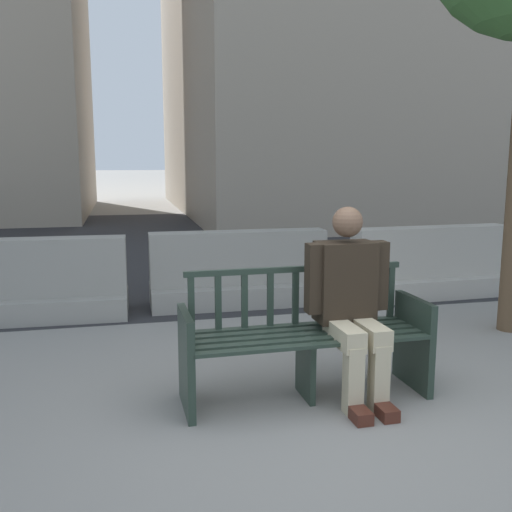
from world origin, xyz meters
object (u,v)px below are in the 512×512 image
(street_bench, at_px, (305,341))
(jersey_barrier_right, at_px, (430,268))
(seated_person, at_px, (350,299))
(jersey_barrier_centre, at_px, (239,275))
(jersey_barrier_left, at_px, (28,287))

(street_bench, relative_size, jersey_barrier_right, 0.84)
(street_bench, distance_m, seated_person, 0.43)
(seated_person, bearing_deg, street_bench, 170.29)
(jersey_barrier_centre, xyz_separation_m, jersey_barrier_right, (2.35, -0.11, 0.00))
(street_bench, bearing_deg, jersey_barrier_right, 46.32)
(seated_person, height_order, jersey_barrier_left, seated_person)
(street_bench, relative_size, seated_person, 1.29)
(jersey_barrier_left, bearing_deg, jersey_barrier_centre, 3.18)
(jersey_barrier_right, bearing_deg, street_bench, -133.68)
(seated_person, bearing_deg, jersey_barrier_centre, 94.91)
(seated_person, bearing_deg, jersey_barrier_left, 133.97)
(jersey_barrier_left, height_order, jersey_barrier_right, same)
(street_bench, xyz_separation_m, seated_person, (0.31, -0.05, 0.29))
(seated_person, distance_m, jersey_barrier_right, 3.36)
(street_bench, xyz_separation_m, jersey_barrier_right, (2.42, 2.54, -0.06))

